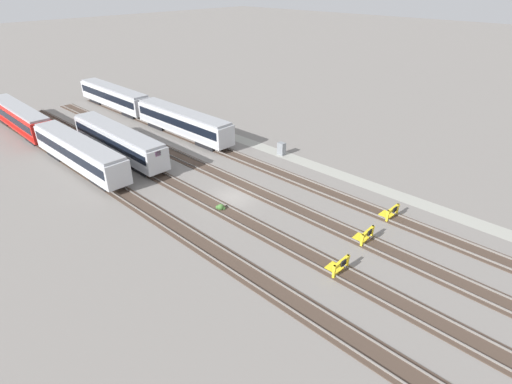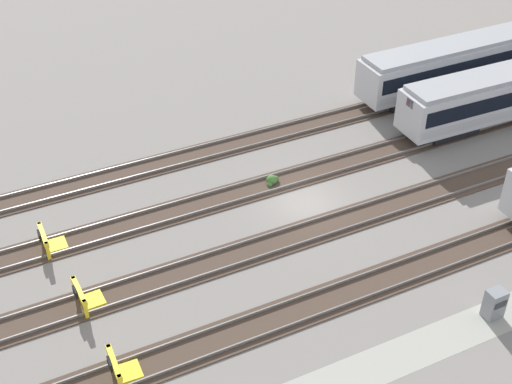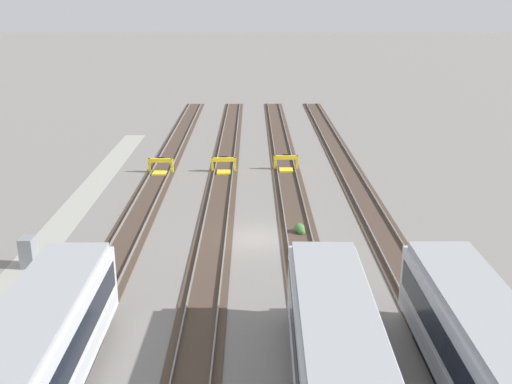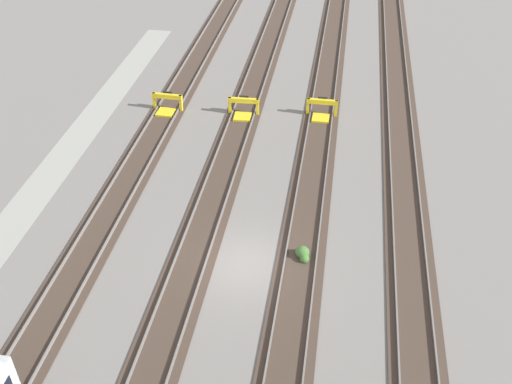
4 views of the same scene
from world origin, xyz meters
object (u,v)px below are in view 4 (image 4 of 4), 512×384
object	(u,v)px
bumper_stop_nearest_track	(167,105)
weed_clump	(303,254)
bumper_stop_near_inner_track	(243,109)
bumper_stop_middle_track	(321,110)

from	to	relation	value
bumper_stop_nearest_track	weed_clump	size ratio (longest dim) A/B	2.18
bumper_stop_nearest_track	bumper_stop_near_inner_track	bearing A→B (deg)	92.37
bumper_stop_nearest_track	weed_clump	xyz separation A→B (m)	(12.57, 10.04, -0.27)
bumper_stop_nearest_track	bumper_stop_middle_track	distance (m)	10.01
bumper_stop_middle_track	weed_clump	world-z (taller)	bumper_stop_middle_track
bumper_stop_middle_track	weed_clump	bearing A→B (deg)	0.26
bumper_stop_nearest_track	bumper_stop_middle_track	xyz separation A→B (m)	(-0.81, 9.98, 0.00)
weed_clump	bumper_stop_middle_track	bearing A→B (deg)	-179.74
bumper_stop_middle_track	weed_clump	xyz separation A→B (m)	(13.38, 0.06, -0.27)
bumper_stop_near_inner_track	bumper_stop_nearest_track	bearing A→B (deg)	-87.63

